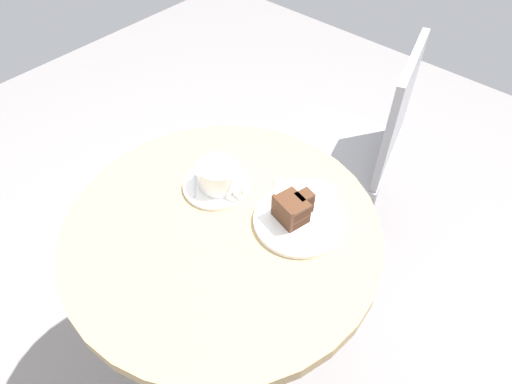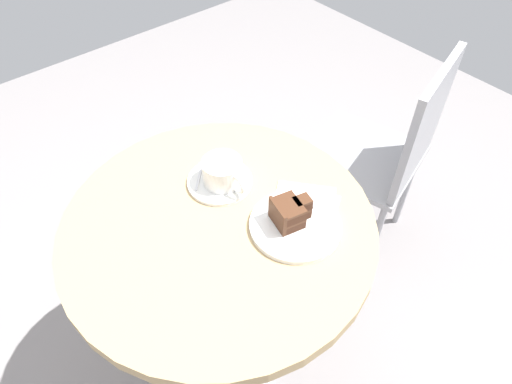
{
  "view_description": "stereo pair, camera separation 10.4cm",
  "coord_description": "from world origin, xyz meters",
  "views": [
    {
      "loc": [
        0.48,
        -0.43,
        1.55
      ],
      "look_at": [
        0.01,
        0.1,
        0.79
      ],
      "focal_mm": 32.0,
      "sensor_mm": 36.0,
      "label": 1
    },
    {
      "loc": [
        0.55,
        -0.35,
        1.55
      ],
      "look_at": [
        0.01,
        0.1,
        0.79
      ],
      "focal_mm": 32.0,
      "sensor_mm": 36.0,
      "label": 2
    }
  ],
  "objects": [
    {
      "name": "napkin",
      "position": [
        0.1,
        0.17,
        0.75
      ],
      "size": [
        0.21,
        0.22,
        0.0
      ],
      "rotation": [
        0.0,
        0.0,
        2.12
      ],
      "color": "silver",
      "rests_on": "cafe_table"
    },
    {
      "name": "coffee_cup",
      "position": [
        -0.09,
        0.08,
        0.79
      ],
      "size": [
        0.13,
        0.1,
        0.06
      ],
      "color": "white",
      "rests_on": "saucer"
    },
    {
      "name": "cafe_chair",
      "position": [
        -0.05,
        0.75,
        0.5
      ],
      "size": [
        0.47,
        0.47,
        0.85
      ],
      "rotation": [
        0.0,
        0.0,
        5.0
      ],
      "color": "#9E9EA3",
      "rests_on": "ground"
    },
    {
      "name": "cake_plate",
      "position": [
        0.12,
        0.13,
        0.75
      ],
      "size": [
        0.21,
        0.21,
        0.01
      ],
      "color": "white",
      "rests_on": "cafe_table"
    },
    {
      "name": "cake_slice",
      "position": [
        0.11,
        0.12,
        0.79
      ],
      "size": [
        0.08,
        0.09,
        0.06
      ],
      "rotation": [
        0.0,
        0.0,
        1.34
      ],
      "color": "#422619",
      "rests_on": "cake_plate"
    },
    {
      "name": "fork",
      "position": [
        0.1,
        0.18,
        0.76
      ],
      "size": [
        0.08,
        0.12,
        0.0
      ],
      "rotation": [
        0.0,
        0.0,
        1.06
      ],
      "color": "silver",
      "rests_on": "cake_plate"
    },
    {
      "name": "teaspoon",
      "position": [
        -0.15,
        0.06,
        0.76
      ],
      "size": [
        0.08,
        0.07,
        0.0
      ],
      "rotation": [
        0.0,
        0.0,
        2.36
      ],
      "color": "silver",
      "rests_on": "saucer"
    },
    {
      "name": "ground_plane",
      "position": [
        0.0,
        0.0,
        -0.01
      ],
      "size": [
        4.4,
        4.4,
        0.01
      ],
      "primitive_type": "cube",
      "color": "gray",
      "rests_on": "ground"
    },
    {
      "name": "saucer",
      "position": [
        -0.1,
        0.08,
        0.75
      ],
      "size": [
        0.16,
        0.16,
        0.01
      ],
      "color": "white",
      "rests_on": "cafe_table"
    },
    {
      "name": "cafe_table",
      "position": [
        0.0,
        0.0,
        0.62
      ],
      "size": [
        0.72,
        0.72,
        0.75
      ],
      "color": "tan",
      "rests_on": "ground"
    }
  ]
}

